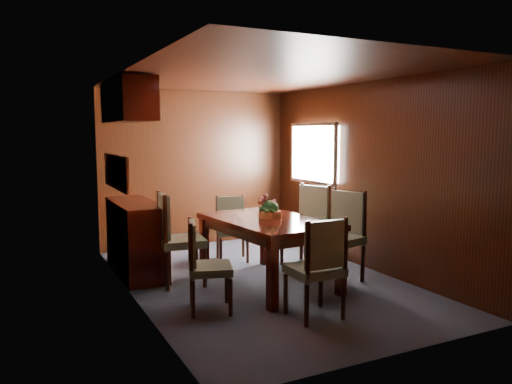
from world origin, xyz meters
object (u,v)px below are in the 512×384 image
chair_right_near (341,230)px  flower_centerpiece (270,206)px  dining_table (268,228)px  sideboard (136,238)px  chair_left_near (203,261)px  chair_head (319,263)px

chair_right_near → flower_centerpiece: bearing=55.4°
flower_centerpiece → dining_table: bearing=-135.3°
chair_right_near → flower_centerpiece: size_ratio=3.78×
dining_table → flower_centerpiece: (0.05, 0.05, 0.25)m
dining_table → chair_right_near: 0.89m
sideboard → chair_right_near: (2.13, -1.38, 0.15)m
sideboard → flower_centerpiece: (1.32, -1.09, 0.46)m
chair_left_near → chair_head: 1.13m
dining_table → chair_left_near: chair_left_near is taller
chair_left_near → chair_head: bearing=69.5°
sideboard → flower_centerpiece: flower_centerpiece is taller
chair_left_near → sideboard: bearing=-152.8°
sideboard → chair_right_near: chair_right_near is taller
chair_left_near → chair_right_near: size_ratio=0.85×
sideboard → chair_right_near: 2.54m
dining_table → flower_centerpiece: flower_centerpiece is taller
sideboard → chair_right_near: bearing=-32.9°
chair_head → flower_centerpiece: flower_centerpiece is taller
sideboard → chair_right_near: size_ratio=1.30×
dining_table → flower_centerpiece: size_ratio=6.10×
chair_head → sideboard: bearing=117.1°
dining_table → chair_left_near: (-0.98, -0.50, -0.16)m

